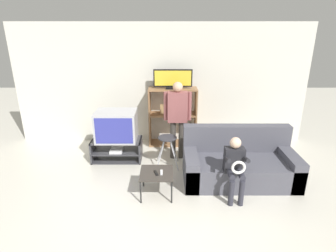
% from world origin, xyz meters
% --- Properties ---
extents(ground_plane, '(18.00, 18.00, 0.00)m').
position_xyz_m(ground_plane, '(0.00, 0.00, 0.00)').
color(ground_plane, beige).
extents(wall_back, '(6.40, 0.06, 2.60)m').
position_xyz_m(wall_back, '(0.00, 3.43, 1.30)').
color(wall_back, silver).
rests_on(wall_back, ground_plane).
extents(tv_stand, '(0.97, 0.49, 0.42)m').
position_xyz_m(tv_stand, '(-0.86, 2.39, 0.21)').
color(tv_stand, '#38383D').
rests_on(tv_stand, ground_plane).
extents(television_main, '(0.77, 0.56, 0.58)m').
position_xyz_m(television_main, '(-0.84, 2.39, 0.71)').
color(television_main, '#B2B2B7').
rests_on(television_main, tv_stand).
extents(media_shelf, '(1.03, 0.40, 1.27)m').
position_xyz_m(media_shelf, '(0.25, 3.16, 0.65)').
color(media_shelf, '#8E6642').
rests_on(media_shelf, ground_plane).
extents(television_flat, '(0.81, 0.20, 0.40)m').
position_xyz_m(television_flat, '(0.25, 3.14, 1.46)').
color(television_flat, black).
rests_on(television_flat, media_shelf).
extents(folding_stool, '(0.43, 0.39, 0.60)m').
position_xyz_m(folding_stool, '(0.14, 2.11, 0.48)').
color(folding_stool, '#B7B7BC').
rests_on(folding_stool, ground_plane).
extents(snack_table, '(0.51, 0.51, 0.39)m').
position_xyz_m(snack_table, '(-0.03, 1.16, 0.35)').
color(snack_table, '#38332D').
rests_on(snack_table, ground_plane).
extents(remote_control_black, '(0.08, 0.15, 0.02)m').
position_xyz_m(remote_control_black, '(-0.03, 1.14, 0.40)').
color(remote_control_black, black).
rests_on(remote_control_black, snack_table).
extents(remote_control_white, '(0.04, 0.14, 0.02)m').
position_xyz_m(remote_control_white, '(0.05, 1.15, 0.40)').
color(remote_control_white, silver).
rests_on(remote_control_white, snack_table).
extents(couch, '(1.88, 0.93, 0.88)m').
position_xyz_m(couch, '(1.37, 1.64, 0.29)').
color(couch, '#4C4C56').
rests_on(couch, ground_plane).
extents(person_standing_adult, '(0.53, 0.20, 1.55)m').
position_xyz_m(person_standing_adult, '(0.33, 2.47, 0.94)').
color(person_standing_adult, '#3D3833').
rests_on(person_standing_adult, ground_plane).
extents(person_seated_child, '(0.33, 0.43, 0.97)m').
position_xyz_m(person_seated_child, '(1.16, 1.10, 0.57)').
color(person_seated_child, '#2D2D38').
rests_on(person_seated_child, ground_plane).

